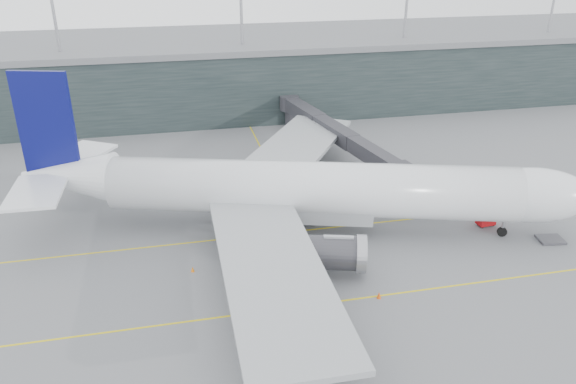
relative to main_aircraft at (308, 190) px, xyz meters
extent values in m
plane|color=slate|center=(-5.63, 3.77, -5.76)|extent=(320.00, 320.00, 0.00)
cube|color=gold|center=(-5.63, -0.23, -5.75)|extent=(160.00, 0.25, 0.02)
cube|color=gold|center=(-5.63, -16.23, -5.75)|extent=(160.00, 0.25, 0.02)
cube|color=gold|center=(-0.63, 23.77, -5.75)|extent=(0.25, 60.00, 0.02)
cube|color=black|center=(-5.63, 61.77, 1.24)|extent=(240.00, 35.00, 14.00)
cube|color=slate|center=(-5.63, 61.77, 8.84)|extent=(240.00, 36.00, 1.20)
cylinder|color=#9E9EA3|center=(-35.63, 51.77, 16.24)|extent=(0.60, 0.60, 14.00)
cylinder|color=#9E9EA3|center=(-0.63, 51.77, 16.24)|extent=(0.60, 0.60, 14.00)
cylinder|color=#9E9EA3|center=(34.37, 51.77, 16.24)|extent=(0.60, 0.60, 14.00)
cylinder|color=#9E9EA3|center=(69.37, 51.77, 16.24)|extent=(0.60, 0.60, 14.00)
cylinder|color=white|center=(0.50, -0.15, 0.18)|extent=(51.43, 21.32, 6.95)
ellipsoid|color=white|center=(26.84, -7.95, 0.18)|extent=(15.97, 10.81, 6.95)
cone|color=white|center=(-30.14, 8.93, 0.97)|extent=(13.72, 9.90, 6.67)
cube|color=#94989D|center=(-0.58, 0.17, -2.51)|extent=(18.79, 10.47, 2.24)
cube|color=black|center=(30.92, -9.16, 1.31)|extent=(3.32, 3.93, 0.90)
cube|color=#94989D|center=(-7.67, -15.86, -0.94)|extent=(10.38, 32.61, 0.62)
cylinder|color=#37363B|center=(-0.38, -11.00, -2.84)|extent=(8.64, 5.99, 3.92)
cube|color=#94989D|center=(2.21, 17.47, -0.94)|extent=(25.99, 32.85, 0.62)
cylinder|color=#37363B|center=(5.67, 9.43, -2.84)|extent=(8.64, 5.99, 3.92)
cube|color=#0A0D53|center=(-31.75, 9.41, 8.03)|extent=(7.15, 2.61, 13.46)
cube|color=white|center=(-32.97, 3.34, 1.53)|extent=(6.43, 10.25, 0.39)
cube|color=white|center=(-29.46, 15.16, 1.53)|extent=(10.53, 11.83, 0.39)
cylinder|color=black|center=(24.15, -7.16, -5.14)|extent=(1.31, 0.78, 1.23)
cylinder|color=#9E9EA3|center=(24.15, -7.16, -4.30)|extent=(0.34, 0.34, 2.92)
cylinder|color=black|center=(-5.33, -4.03, -5.03)|extent=(1.56, 0.95, 1.46)
cylinder|color=black|center=(-2.27, 6.29, -5.03)|extent=(1.56, 0.95, 1.46)
cube|color=#2E2D33|center=(14.98, 4.56, -1.03)|extent=(3.63, 3.93, 2.65)
cube|color=#2E2D33|center=(13.46, 12.26, -1.03)|extent=(4.71, 12.52, 2.36)
cube|color=#2E2D33|center=(11.07, 24.32, -1.03)|extent=(4.94, 12.56, 2.46)
cube|color=#2E2D33|center=(8.69, 36.38, -1.03)|extent=(5.17, 12.61, 2.55)
cylinder|color=#9E9EA3|center=(13.33, 12.91, -3.96)|extent=(0.47, 0.47, 3.59)
cube|color=#37363B|center=(13.33, 12.91, -5.43)|extent=(2.13, 1.76, 0.66)
cylinder|color=#2E2D33|center=(14.98, 44.27, -1.03)|extent=(3.78, 3.78, 2.84)
cylinder|color=#2E2D33|center=(14.98, 44.27, -4.06)|extent=(1.70, 1.70, 3.40)
cube|color=#A80C10|center=(23.64, -4.07, -4.87)|extent=(2.42, 1.68, 1.35)
cylinder|color=black|center=(22.87, -4.67, -5.55)|extent=(0.43, 0.20, 0.42)
cylinder|color=black|center=(24.52, -4.51, -5.55)|extent=(0.43, 0.20, 0.42)
cylinder|color=black|center=(22.76, -3.64, -5.55)|extent=(0.43, 0.20, 0.42)
cylinder|color=black|center=(24.42, -3.47, -5.55)|extent=(0.43, 0.20, 0.42)
cube|color=#3D3C42|center=(29.57, -9.63, -5.57)|extent=(3.44, 2.92, 0.31)
cube|color=#37363B|center=(-9.89, 14.95, -5.62)|extent=(2.24, 2.01, 0.19)
cube|color=silver|center=(-9.89, 14.95, -4.78)|extent=(1.86, 1.80, 1.39)
cube|color=#263298|center=(-9.89, 14.95, -4.06)|extent=(1.92, 1.86, 0.07)
cube|color=#37363B|center=(-7.94, 14.28, -5.59)|extent=(2.80, 2.55, 0.23)
cube|color=#A2A5AE|center=(-7.94, 14.28, -4.56)|extent=(2.33, 2.27, 1.71)
cube|color=#263298|center=(-7.94, 14.28, -3.67)|extent=(2.41, 2.34, 0.09)
cube|color=#37363B|center=(-6.68, 14.05, -5.59)|extent=(2.24, 1.81, 0.22)
cube|color=#A7ABB3|center=(-6.68, 14.05, -4.61)|extent=(1.80, 1.69, 1.64)
cube|color=#263298|center=(-6.68, 14.05, -3.75)|extent=(1.85, 1.75, 0.09)
cone|color=orange|center=(26.51, -1.70, -5.41)|extent=(0.44, 0.44, 0.69)
cone|color=#E84D0C|center=(3.75, -16.60, -5.37)|extent=(0.48, 0.48, 0.77)
cone|color=orange|center=(2.27, 14.22, -5.42)|extent=(0.43, 0.43, 0.69)
cone|color=orange|center=(-15.43, -7.03, -5.43)|extent=(0.41, 0.41, 0.65)
camera|label=1|loc=(-16.54, -63.21, 29.89)|focal=35.00mm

